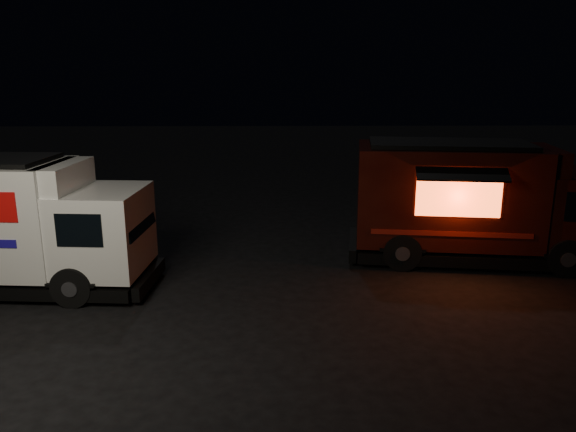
% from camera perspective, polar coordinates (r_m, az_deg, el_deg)
% --- Properties ---
extents(ground, '(80.00, 80.00, 0.00)m').
position_cam_1_polar(ground, '(11.97, -10.10, -9.68)').
color(ground, black).
rests_on(ground, ground).
extents(white_truck, '(6.80, 2.72, 3.02)m').
position_cam_1_polar(white_truck, '(14.18, -26.85, -0.74)').
color(white_truck, silver).
rests_on(white_truck, ground).
extents(red_truck, '(6.95, 3.33, 3.11)m').
position_cam_1_polar(red_truck, '(15.40, 18.91, 1.35)').
color(red_truck, '#38100A').
rests_on(red_truck, ground).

